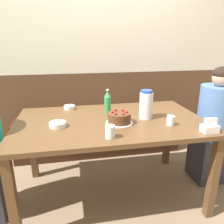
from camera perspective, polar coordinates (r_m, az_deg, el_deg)
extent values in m
plane|color=#846B51|center=(2.17, -0.32, -20.38)|extent=(12.00, 12.00, 0.00)
cube|color=brown|center=(2.87, -4.15, 0.54)|extent=(4.80, 0.04, 0.97)
cube|color=silver|center=(2.76, -4.80, 26.11)|extent=(4.80, 0.04, 1.53)
cube|color=#381E11|center=(2.75, -3.49, -5.83)|extent=(1.98, 0.38, 0.47)
cube|color=brown|center=(1.81, -0.36, -2.55)|extent=(1.54, 0.93, 0.03)
cube|color=brown|center=(1.66, -24.51, -20.98)|extent=(0.06, 0.06, 0.69)
cube|color=brown|center=(1.91, 24.92, -15.52)|extent=(0.06, 0.06, 0.69)
cube|color=brown|center=(2.35, -20.08, -8.37)|extent=(0.06, 0.06, 0.69)
cube|color=brown|center=(2.53, 14.28, -5.85)|extent=(0.06, 0.06, 0.69)
cylinder|color=white|center=(1.73, 1.90, -2.84)|extent=(0.22, 0.22, 0.01)
cylinder|color=#56331E|center=(1.72, 1.92, -1.51)|extent=(0.18, 0.18, 0.08)
sphere|color=red|center=(1.75, 2.80, 0.56)|extent=(0.02, 0.02, 0.02)
sphere|color=red|center=(1.75, 0.98, 0.56)|extent=(0.02, 0.02, 0.02)
sphere|color=red|center=(1.70, 0.07, 0.07)|extent=(0.02, 0.02, 0.02)
sphere|color=red|center=(1.65, 1.02, -0.44)|extent=(0.02, 0.02, 0.02)
sphere|color=red|center=(1.66, 2.94, -0.45)|extent=(0.02, 0.02, 0.02)
sphere|color=red|center=(1.70, 3.80, 0.07)|extent=(0.02, 0.02, 0.02)
cylinder|color=white|center=(1.83, 8.88, 1.65)|extent=(0.11, 0.11, 0.22)
cylinder|color=#28479E|center=(1.80, 9.06, 5.32)|extent=(0.09, 0.09, 0.02)
cylinder|color=#388E4C|center=(1.96, -1.15, 1.86)|extent=(0.06, 0.06, 0.15)
cone|color=#388E4C|center=(1.94, -1.17, 4.73)|extent=(0.06, 0.06, 0.06)
cylinder|color=silver|center=(1.93, -1.17, 5.75)|extent=(0.03, 0.03, 0.01)
cube|color=white|center=(1.71, 24.14, -3.95)|extent=(0.11, 0.08, 0.05)
cube|color=white|center=(1.69, 24.37, -2.29)|extent=(0.09, 0.03, 0.05)
cylinder|color=white|center=(2.12, -11.07, 1.22)|extent=(0.10, 0.10, 0.04)
cylinder|color=white|center=(1.71, -13.98, -3.16)|extent=(0.13, 0.13, 0.04)
cylinder|color=silver|center=(1.46, -0.51, -5.19)|extent=(0.07, 0.07, 0.09)
cylinder|color=silver|center=(1.74, 15.06, -2.16)|extent=(0.06, 0.06, 0.07)
cube|color=#33333D|center=(2.46, 24.14, -10.78)|extent=(0.34, 0.30, 0.45)
cylinder|color=#4C70AD|center=(2.28, 25.67, -0.12)|extent=(0.34, 0.34, 0.51)
sphere|color=tan|center=(2.21, 26.85, 8.09)|extent=(0.17, 0.17, 0.17)
ellipsoid|color=black|center=(2.21, 26.96, 8.87)|extent=(0.18, 0.18, 0.13)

